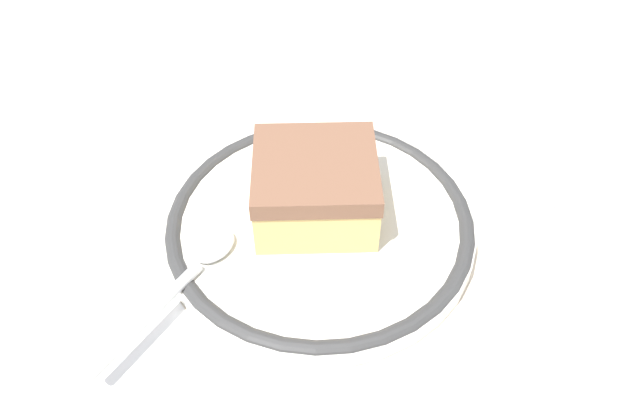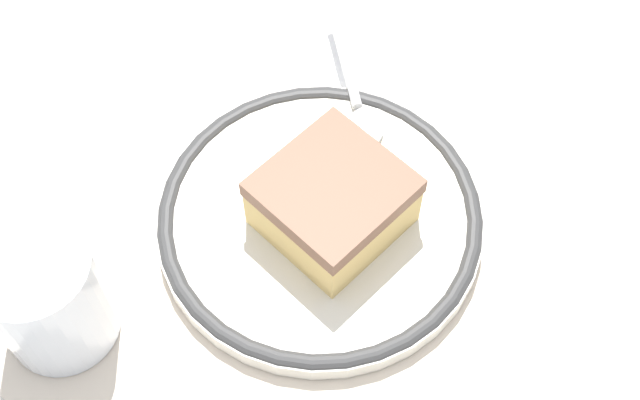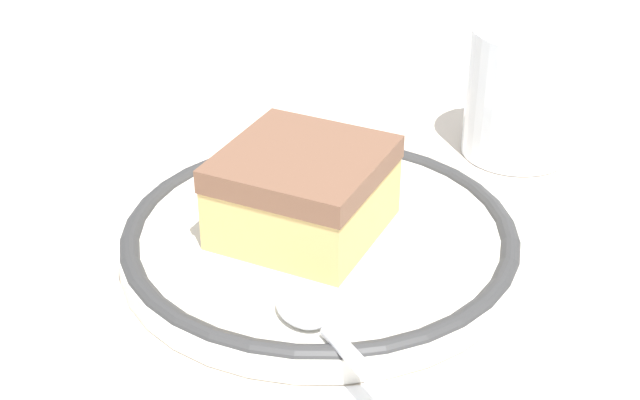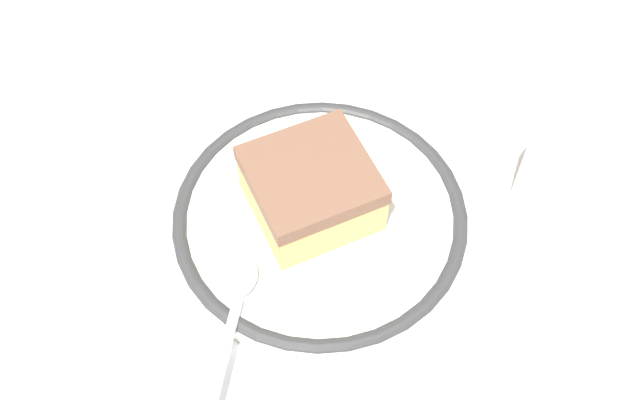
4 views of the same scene
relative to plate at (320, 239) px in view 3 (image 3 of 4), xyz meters
The scene contains 6 objects.
ground_plane 0.04m from the plate, 158.48° to the right, with size 2.40×2.40×0.00m, color #B7B2A8.
placemat 0.04m from the plate, 158.48° to the right, with size 0.51×0.38×0.00m, color beige.
plate is the anchor object (origin of this frame).
cake_slice 0.03m from the plate, 100.66° to the left, with size 0.10×0.10×0.05m.
spoon 0.10m from the plate, 157.41° to the right, with size 0.10×0.11×0.01m.
cup 0.18m from the plate, 29.43° to the right, with size 0.07×0.07×0.09m.
Camera 3 is at (-0.38, -0.12, 0.30)m, focal length 52.52 mm.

